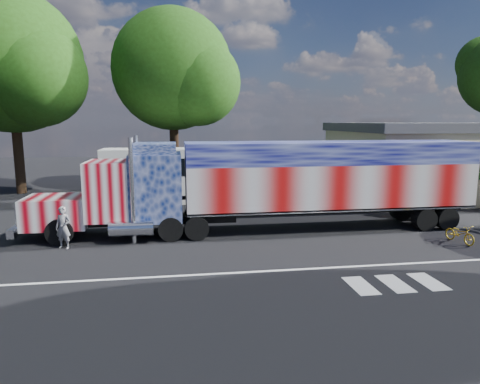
{
  "coord_description": "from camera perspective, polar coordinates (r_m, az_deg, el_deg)",
  "views": [
    {
      "loc": [
        -3.11,
        -17.33,
        5.31
      ],
      "look_at": [
        0.0,
        3.0,
        1.9
      ],
      "focal_mm": 32.0,
      "sensor_mm": 36.0,
      "label": 1
    }
  ],
  "objects": [
    {
      "name": "ground",
      "position": [
        18.39,
        1.43,
        -7.37
      ],
      "size": [
        100.0,
        100.0,
        0.0
      ],
      "primitive_type": "plane",
      "color": "black"
    },
    {
      "name": "lane_markings",
      "position": [
        15.34,
        10.39,
        -10.98
      ],
      "size": [
        30.0,
        2.67,
        0.01
      ],
      "color": "silver",
      "rests_on": "ground"
    },
    {
      "name": "semi_truck",
      "position": [
        20.81,
        4.87,
        1.31
      ],
      "size": [
        21.76,
        3.44,
        4.64
      ],
      "color": "black",
      "rests_on": "ground"
    },
    {
      "name": "coach_bus",
      "position": [
        28.77,
        -5.84,
        2.43
      ],
      "size": [
        12.18,
        2.83,
        3.54
      ],
      "color": "white",
      "rests_on": "ground"
    },
    {
      "name": "woman",
      "position": [
        19.46,
        -22.51,
        -4.4
      ],
      "size": [
        0.76,
        0.61,
        1.81
      ],
      "primitive_type": "imported",
      "rotation": [
        0.0,
        0.0,
        -0.29
      ],
      "color": "slate",
      "rests_on": "ground"
    },
    {
      "name": "bicycle",
      "position": [
        21.28,
        27.26,
        -4.95
      ],
      "size": [
        0.82,
        1.66,
        0.83
      ],
      "primitive_type": "imported",
      "rotation": [
        0.0,
        0.0,
        0.18
      ],
      "color": "gold",
      "rests_on": "ground"
    },
    {
      "name": "tree_n_mid",
      "position": [
        34.53,
        -8.72,
        15.71
      ],
      "size": [
        9.69,
        9.23,
        13.84
      ],
      "color": "black",
      "rests_on": "ground"
    },
    {
      "name": "tree_nw_a",
      "position": [
        35.64,
        -28.0,
        14.96
      ],
      "size": [
        10.53,
        10.03,
        14.49
      ],
      "color": "black",
      "rests_on": "ground"
    }
  ]
}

